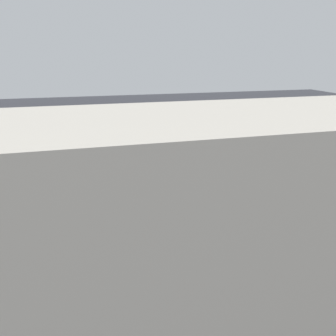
{
  "coord_description": "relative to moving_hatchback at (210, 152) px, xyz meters",
  "views": [
    {
      "loc": [
        3.92,
        13.28,
        5.19
      ],
      "look_at": [
        0.78,
        1.51,
        0.9
      ],
      "focal_mm": 35.0,
      "sensor_mm": 36.0,
      "label": 1
    }
  ],
  "objects": [
    {
      "name": "ground_plane",
      "position": [
        1.51,
        -0.22,
        -1.03
      ],
      "size": [
        60.0,
        60.0,
        0.0
      ],
      "primitive_type": "plane",
      "color": "black"
    },
    {
      "name": "kerb_strip",
      "position": [
        1.51,
        3.98,
        -1.01
      ],
      "size": [
        24.0,
        3.2,
        0.04
      ],
      "primitive_type": "cube",
      "color": "slate",
      "rests_on": "ground"
    },
    {
      "name": "moving_hatchback",
      "position": [
        0.0,
        0.0,
        0.0
      ],
      "size": [
        4.24,
        2.87,
        2.06
      ],
      "color": "yellow",
      "rests_on": "ground"
    },
    {
      "name": "parked_sedan",
      "position": [
        -4.66,
        1.17,
        -0.03
      ],
      "size": [
        4.52,
        2.4,
        1.98
      ],
      "color": "#474C51",
      "rests_on": "ground"
    },
    {
      "name": "fire_hydrant",
      "position": [
        5.14,
        2.08,
        -0.63
      ],
      "size": [
        0.42,
        0.31,
        0.8
      ],
      "color": "gold",
      "rests_on": "ground"
    },
    {
      "name": "pedestrian",
      "position": [
        6.31,
        1.9,
        -0.07
      ],
      "size": [
        0.29,
        0.56,
        1.62
      ],
      "color": "blue",
      "rests_on": "ground"
    },
    {
      "name": "metal_railing",
      "position": [
        1.09,
        5.89,
        -0.29
      ],
      "size": [
        8.73,
        0.04,
        1.05
      ],
      "color": "#B7BABF",
      "rests_on": "ground"
    },
    {
      "name": "sign_post",
      "position": [
        6.14,
        3.75,
        0.55
      ],
      "size": [
        0.07,
        0.44,
        2.4
      ],
      "color": "#4C4C51",
      "rests_on": "ground"
    },
    {
      "name": "building_block",
      "position": [
        2.67,
        9.24,
        1.21
      ],
      "size": [
        12.03,
        2.4,
        4.47
      ],
      "primitive_type": "cube",
      "color": "gray",
      "rests_on": "ground"
    }
  ]
}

